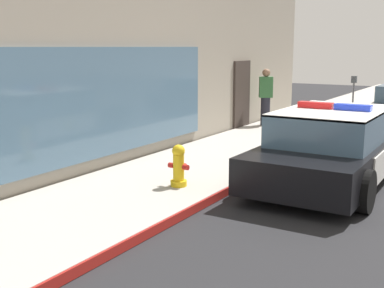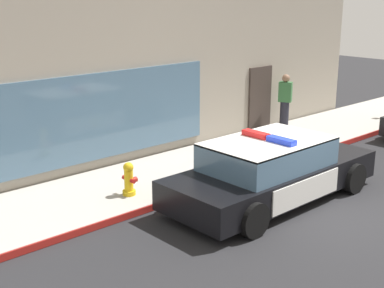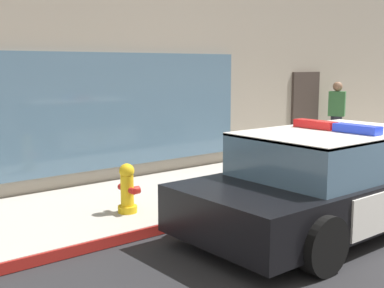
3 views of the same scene
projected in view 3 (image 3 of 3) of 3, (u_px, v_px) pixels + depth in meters
name	position (u px, v px, depth m)	size (l,w,h in m)	color
sidewalk	(237.00, 182.00, 9.58)	(48.00, 2.65, 0.15)	#B2ADA3
curb_red_paint	(292.00, 196.00, 8.55)	(28.80, 0.04, 0.14)	maroon
police_cruiser	(339.00, 179.00, 7.16)	(5.09, 2.12, 1.49)	black
fire_hydrant	(127.00, 189.00, 7.32)	(0.34, 0.39, 0.73)	gold
pedestrian_on_sidewalk	(336.00, 115.00, 12.73)	(0.42, 0.48, 1.71)	#23232D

